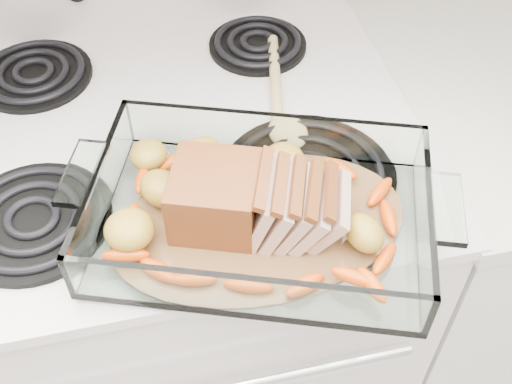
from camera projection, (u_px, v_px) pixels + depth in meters
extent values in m
cube|color=silver|center=(186.00, 292.00, 1.34)|extent=(0.76, 0.65, 0.92)
cube|color=silver|center=(162.00, 128.00, 1.00)|extent=(0.78, 0.67, 0.02)
cylinder|color=black|center=(34.00, 221.00, 0.85)|extent=(0.21, 0.21, 0.01)
cylinder|color=black|center=(308.00, 176.00, 0.91)|extent=(0.25, 0.25, 0.01)
cylinder|color=black|center=(34.00, 75.00, 1.06)|extent=(0.19, 0.19, 0.01)
cylinder|color=black|center=(258.00, 45.00, 1.12)|extent=(0.17, 0.17, 0.01)
cube|color=white|center=(477.00, 240.00, 1.45)|extent=(0.55, 0.65, 0.90)
cube|color=white|center=(259.00, 225.00, 0.84)|extent=(0.42, 0.28, 0.01)
cube|color=white|center=(286.00, 294.00, 0.72)|extent=(0.42, 0.01, 0.07)
cube|color=white|center=(238.00, 135.00, 0.90)|extent=(0.42, 0.01, 0.07)
cube|color=white|center=(95.00, 234.00, 0.78)|extent=(0.01, 0.28, 0.07)
cube|color=white|center=(413.00, 179.00, 0.84)|extent=(0.01, 0.28, 0.07)
cylinder|color=brown|center=(259.00, 223.00, 0.83)|extent=(0.24, 0.24, 0.00)
cube|color=brown|center=(215.00, 209.00, 0.79)|extent=(0.11, 0.11, 0.09)
cube|color=#D2A58F|center=(263.00, 202.00, 0.81)|extent=(0.04, 0.10, 0.08)
cube|color=#D2A58F|center=(279.00, 200.00, 0.81)|extent=(0.04, 0.10, 0.08)
cube|color=#D2A58F|center=(295.00, 199.00, 0.81)|extent=(0.05, 0.10, 0.07)
cube|color=#D2A58F|center=(310.00, 197.00, 0.82)|extent=(0.05, 0.10, 0.07)
cube|color=#D2A58F|center=(325.00, 195.00, 0.82)|extent=(0.05, 0.09, 0.07)
ellipsoid|color=#C93E00|center=(158.00, 287.00, 0.76)|extent=(0.06, 0.02, 0.02)
ellipsoid|color=#C93E00|center=(359.00, 250.00, 0.80)|extent=(0.06, 0.02, 0.02)
ellipsoid|color=#C93E00|center=(365.00, 189.00, 0.86)|extent=(0.06, 0.02, 0.02)
ellipsoid|color=#C93E00|center=(140.00, 216.00, 0.83)|extent=(0.06, 0.02, 0.02)
ellipsoid|color=#A7821E|center=(136.00, 189.00, 0.85)|extent=(0.06, 0.05, 0.04)
ellipsoid|color=#A7821E|center=(260.00, 164.00, 0.88)|extent=(0.06, 0.05, 0.04)
ellipsoid|color=#A7821E|center=(354.00, 209.00, 0.82)|extent=(0.06, 0.05, 0.04)
cylinder|color=tan|center=(275.00, 78.00, 1.05)|extent=(0.06, 0.21, 0.02)
ellipsoid|color=tan|center=(288.00, 130.00, 0.96)|extent=(0.06, 0.08, 0.02)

